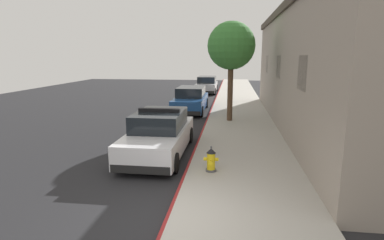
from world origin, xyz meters
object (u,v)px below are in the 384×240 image
Objects in this scene: parked_car_silver_ahead at (191,100)px; fire_hydrant at (211,160)px; parked_car_dark_far at (207,85)px; street_tree at (231,46)px; police_cruiser at (159,134)px.

parked_car_silver_ahead is 6.37× the size of fire_hydrant.
fire_hydrant is at bearing -84.94° from parked_car_dark_far.
street_tree is (0.46, 7.55, 3.48)m from fire_hydrant.
parked_car_dark_far is at bearing 99.70° from street_tree.
parked_car_dark_far is 0.95× the size of street_tree.
parked_car_silver_ahead is at bearing -90.88° from parked_car_dark_far.
police_cruiser is 2.71m from fire_hydrant.
parked_car_dark_far is at bearing 89.71° from police_cruiser.
police_cruiser is 1.00× the size of parked_car_dark_far.
parked_car_dark_far is 6.37× the size of fire_hydrant.
street_tree reaches higher than fire_hydrant.
fire_hydrant is (1.99, -1.83, -0.24)m from police_cruiser.
parked_car_silver_ahead is 0.95× the size of street_tree.
fire_hydrant is at bearing -93.49° from street_tree.
police_cruiser reaches higher than parked_car_dark_far.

